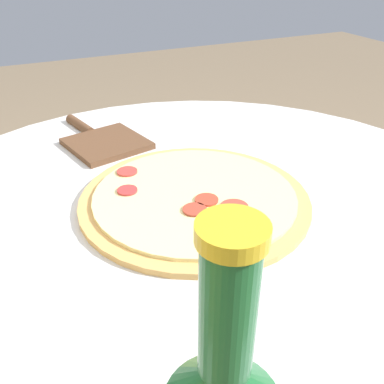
% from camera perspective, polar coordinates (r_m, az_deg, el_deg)
% --- Properties ---
extents(table, '(1.07, 1.07, 0.69)m').
position_cam_1_polar(table, '(0.77, 1.44, -12.24)').
color(table, silver).
rests_on(table, ground_plane).
extents(pizza, '(0.37, 0.37, 0.02)m').
position_cam_1_polar(pizza, '(0.69, -0.00, -0.89)').
color(pizza, tan).
rests_on(pizza, table).
extents(pizza_paddle, '(0.26, 0.17, 0.02)m').
position_cam_1_polar(pizza_paddle, '(0.92, -11.91, 6.76)').
color(pizza_paddle, brown).
rests_on(pizza_paddle, table).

